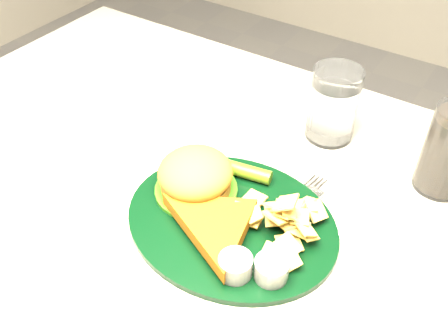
% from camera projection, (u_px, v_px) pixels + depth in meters
% --- Properties ---
extents(table, '(1.20, 0.80, 0.75)m').
position_uv_depth(table, '(211.00, 320.00, 1.02)').
color(table, '#9F9B8F').
rests_on(table, ground).
extents(dinner_plate, '(0.31, 0.26, 0.07)m').
position_uv_depth(dinner_plate, '(231.00, 207.00, 0.69)').
color(dinner_plate, black).
rests_on(dinner_plate, table).
extents(water_glass, '(0.10, 0.10, 0.13)m').
position_uv_depth(water_glass, '(333.00, 104.00, 0.82)').
color(water_glass, silver).
rests_on(water_glass, table).
extents(fork_napkin, '(0.17, 0.21, 0.01)m').
position_uv_depth(fork_napkin, '(278.00, 232.00, 0.69)').
color(fork_napkin, white).
rests_on(fork_napkin, table).
extents(ramekin, '(0.04, 0.04, 0.02)m').
position_uv_depth(ramekin, '(112.00, 82.00, 0.97)').
color(ramekin, white).
rests_on(ramekin, table).
extents(wrapped_straw, '(0.20, 0.20, 0.01)m').
position_uv_depth(wrapped_straw, '(192.00, 116.00, 0.90)').
color(wrapped_straw, white).
rests_on(wrapped_straw, table).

